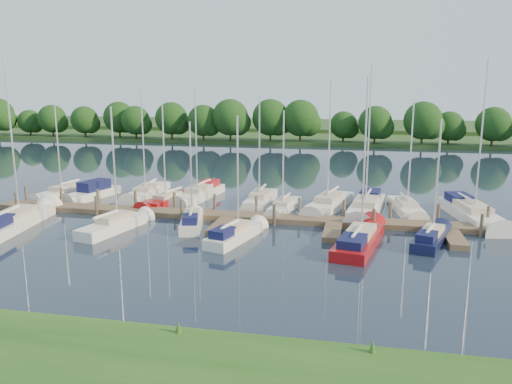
% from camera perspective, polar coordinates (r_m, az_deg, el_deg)
% --- Properties ---
extents(ground, '(260.00, 260.00, 0.00)m').
position_cam_1_polar(ground, '(31.79, -6.43, -6.61)').
color(ground, '#182430').
rests_on(ground, ground).
extents(dock, '(40.00, 6.00, 0.40)m').
position_cam_1_polar(dock, '(38.46, -3.08, -3.00)').
color(dock, brown).
rests_on(dock, ground).
extents(mooring_pilings, '(38.24, 2.84, 2.00)m').
position_cam_1_polar(mooring_pilings, '(39.41, -2.67, -2.04)').
color(mooring_pilings, '#473D33').
rests_on(mooring_pilings, ground).
extents(far_shore, '(180.00, 30.00, 0.60)m').
position_cam_1_polar(far_shore, '(104.54, 6.40, 6.30)').
color(far_shore, '#25451A').
rests_on(far_shore, ground).
extents(distant_hill, '(220.00, 40.00, 1.40)m').
position_cam_1_polar(distant_hill, '(129.34, 7.44, 7.47)').
color(distant_hill, '#345324').
rests_on(distant_hill, ground).
extents(treeline, '(145.23, 10.05, 8.25)m').
position_cam_1_polar(treeline, '(91.70, 5.56, 8.00)').
color(treeline, '#38281C').
rests_on(treeline, ground).
extents(sailboat_n_0, '(2.60, 7.22, 9.24)m').
position_cam_1_polar(sailboat_n_0, '(50.49, -21.13, -0.15)').
color(sailboat_n_0, white).
rests_on(sailboat_n_0, ground).
extents(motorboat, '(3.00, 6.49, 2.01)m').
position_cam_1_polar(motorboat, '(48.87, -18.13, -0.18)').
color(motorboat, white).
rests_on(motorboat, ground).
extents(sailboat_n_2, '(2.33, 8.46, 10.65)m').
position_cam_1_polar(sailboat_n_2, '(48.43, -12.42, -0.12)').
color(sailboat_n_2, white).
rests_on(sailboat_n_2, ground).
extents(sailboat_n_3, '(3.09, 7.13, 9.07)m').
position_cam_1_polar(sailboat_n_3, '(44.47, -10.10, -1.06)').
color(sailboat_n_3, maroon).
rests_on(sailboat_n_3, ground).
extents(sailboat_n_4, '(2.89, 8.21, 10.50)m').
position_cam_1_polar(sailboat_n_4, '(46.54, -6.46, -0.30)').
color(sailboat_n_4, white).
rests_on(sailboat_n_4, ground).
extents(sailboat_n_5, '(1.93, 7.66, 9.96)m').
position_cam_1_polar(sailboat_n_5, '(43.76, 0.46, -1.07)').
color(sailboat_n_5, white).
rests_on(sailboat_n_5, ground).
extents(sailboat_n_6, '(2.18, 6.78, 8.61)m').
position_cam_1_polar(sailboat_n_6, '(41.50, 3.15, -1.81)').
color(sailboat_n_6, white).
rests_on(sailboat_n_6, ground).
extents(sailboat_n_7, '(3.84, 8.84, 11.31)m').
position_cam_1_polar(sailboat_n_7, '(42.55, 8.28, -1.56)').
color(sailboat_n_7, white).
rests_on(sailboat_n_7, ground).
extents(sailboat_n_8, '(3.30, 9.69, 12.23)m').
position_cam_1_polar(sailboat_n_8, '(41.89, 12.47, -1.85)').
color(sailboat_n_8, white).
rests_on(sailboat_n_8, ground).
extents(sailboat_n_9, '(2.68, 7.53, 9.52)m').
position_cam_1_polar(sailboat_n_9, '(42.80, 16.82, -1.89)').
color(sailboat_n_9, white).
rests_on(sailboat_n_9, ground).
extents(sailboat_n_10, '(3.81, 10.02, 12.60)m').
position_cam_1_polar(sailboat_n_10, '(42.41, 23.42, -2.38)').
color(sailboat_n_10, white).
rests_on(sailboat_n_10, ground).
extents(sailboat_s_0, '(3.57, 10.08, 12.65)m').
position_cam_1_polar(sailboat_s_0, '(40.90, -25.70, -3.08)').
color(sailboat_s_0, white).
rests_on(sailboat_s_0, ground).
extents(sailboat_s_1, '(2.87, 7.07, 9.24)m').
position_cam_1_polar(sailboat_s_1, '(37.12, -15.81, -3.84)').
color(sailboat_s_1, white).
rests_on(sailboat_s_1, ground).
extents(sailboat_s_2, '(2.71, 6.12, 8.09)m').
position_cam_1_polar(sailboat_s_2, '(37.00, -7.34, -3.46)').
color(sailboat_s_2, white).
rests_on(sailboat_s_2, ground).
extents(sailboat_s_3, '(2.93, 6.66, 8.67)m').
position_cam_1_polar(sailboat_s_3, '(33.54, -2.37, -4.97)').
color(sailboat_s_3, white).
rests_on(sailboat_s_3, ground).
extents(sailboat_s_4, '(3.47, 8.88, 11.14)m').
position_cam_1_polar(sailboat_s_4, '(33.15, 11.78, -5.43)').
color(sailboat_s_4, maroon).
rests_on(sailboat_s_4, ground).
extents(sailboat_s_5, '(3.21, 6.49, 8.44)m').
position_cam_1_polar(sailboat_s_5, '(34.84, 19.44, -5.02)').
color(sailboat_s_5, '#101536').
rests_on(sailboat_s_5, ground).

